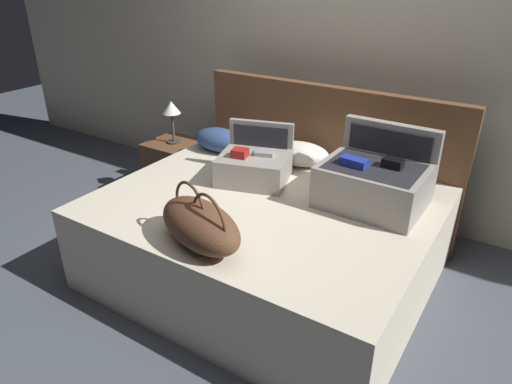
% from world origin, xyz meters
% --- Properties ---
extents(ground_plane, '(12.00, 12.00, 0.00)m').
position_xyz_m(ground_plane, '(0.00, 0.00, 0.00)').
color(ground_plane, '#4C515B').
extents(back_wall, '(8.00, 0.10, 2.60)m').
position_xyz_m(back_wall, '(0.00, 1.65, 1.30)').
color(back_wall, beige).
rests_on(back_wall, ground).
extents(bed, '(1.98, 1.63, 0.56)m').
position_xyz_m(bed, '(0.00, 0.40, 0.28)').
color(bed, beige).
rests_on(bed, ground).
extents(headboard, '(2.02, 0.08, 1.09)m').
position_xyz_m(headboard, '(0.00, 1.26, 0.54)').
color(headboard, brown).
rests_on(headboard, ground).
extents(hard_case_large, '(0.60, 0.52, 0.45)m').
position_xyz_m(hard_case_large, '(0.57, 0.70, 0.71)').
color(hard_case_large, gray).
rests_on(hard_case_large, bed).
extents(hard_case_medium, '(0.54, 0.50, 0.36)m').
position_xyz_m(hard_case_medium, '(-0.22, 0.60, 0.67)').
color(hard_case_medium, gray).
rests_on(hard_case_medium, bed).
extents(duffel_bag, '(0.64, 0.46, 0.32)m').
position_xyz_m(duffel_bag, '(-0.02, -0.21, 0.68)').
color(duffel_bag, brown).
rests_on(duffel_bag, bed).
extents(pillow_near_headboard, '(0.49, 0.35, 0.16)m').
position_xyz_m(pillow_near_headboard, '(-0.10, 0.99, 0.64)').
color(pillow_near_headboard, white).
rests_on(pillow_near_headboard, bed).
extents(pillow_center_head, '(0.42, 0.26, 0.18)m').
position_xyz_m(pillow_center_head, '(-0.74, 0.90, 0.65)').
color(pillow_center_head, navy).
rests_on(pillow_center_head, bed).
extents(nightstand, '(0.44, 0.40, 0.50)m').
position_xyz_m(nightstand, '(-1.27, 0.97, 0.25)').
color(nightstand, brown).
rests_on(nightstand, ground).
extents(table_lamp, '(0.15, 0.15, 0.36)m').
position_xyz_m(table_lamp, '(-1.27, 0.97, 0.77)').
color(table_lamp, '#3F3833').
rests_on(table_lamp, nightstand).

